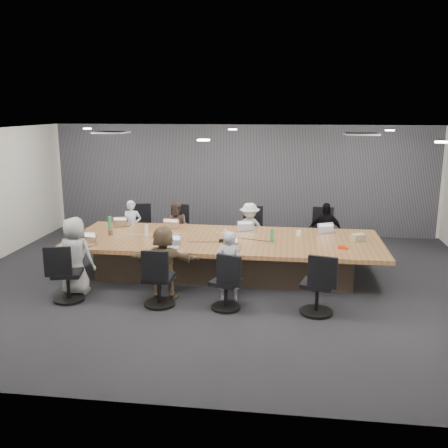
# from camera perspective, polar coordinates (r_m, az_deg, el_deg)

# --- Properties ---
(floor) EXTENTS (10.00, 8.00, 0.00)m
(floor) POSITION_cam_1_polar(r_m,az_deg,el_deg) (9.43, -0.32, -6.77)
(floor) COLOR black
(floor) RESTS_ON ground
(ceiling) EXTENTS (10.00, 8.00, 0.00)m
(ceiling) POSITION_cam_1_polar(r_m,az_deg,el_deg) (8.88, -0.34, 10.48)
(ceiling) COLOR white
(ceiling) RESTS_ON wall_back
(wall_back) EXTENTS (10.00, 0.00, 2.80)m
(wall_back) POSITION_cam_1_polar(r_m,az_deg,el_deg) (12.97, 2.09, 5.09)
(wall_back) COLOR beige
(wall_back) RESTS_ON ground
(wall_front) EXTENTS (10.00, 0.00, 2.80)m
(wall_front) POSITION_cam_1_polar(r_m,az_deg,el_deg) (5.26, -6.33, -7.09)
(wall_front) COLOR beige
(wall_front) RESTS_ON ground
(curtain) EXTENTS (9.80, 0.04, 2.80)m
(curtain) POSITION_cam_1_polar(r_m,az_deg,el_deg) (12.89, 2.05, 5.04)
(curtain) COLOR #4E4D56
(curtain) RESTS_ON ground
(conference_table) EXTENTS (6.00, 2.20, 0.74)m
(conference_table) POSITION_cam_1_polar(r_m,az_deg,el_deg) (9.78, 0.08, -3.57)
(conference_table) COLOR #3E3125
(conference_table) RESTS_ON ground
(chair_0) EXTENTS (0.69, 0.69, 0.81)m
(chair_0) POSITION_cam_1_polar(r_m,az_deg,el_deg) (11.87, -9.91, -0.74)
(chair_0) COLOR black
(chair_0) RESTS_ON ground
(chair_1) EXTENTS (0.72, 0.72, 0.85)m
(chair_1) POSITION_cam_1_polar(r_m,az_deg,el_deg) (11.60, -4.91, -0.83)
(chair_1) COLOR black
(chair_1) RESTS_ON ground
(chair_2) EXTENTS (0.64, 0.64, 0.84)m
(chair_2) POSITION_cam_1_polar(r_m,az_deg,el_deg) (11.37, 3.06, -1.11)
(chair_2) COLOR black
(chair_2) RESTS_ON ground
(chair_3) EXTENTS (0.63, 0.63, 0.87)m
(chair_3) POSITION_cam_1_polar(r_m,az_deg,el_deg) (11.36, 11.31, -1.29)
(chair_3) COLOR black
(chair_3) RESTS_ON ground
(chair_4) EXTENTS (0.66, 0.66, 0.81)m
(chair_4) POSITION_cam_1_polar(r_m,az_deg,el_deg) (8.88, -17.43, -5.91)
(chair_4) COLOR black
(chair_4) RESTS_ON ground
(chair_5) EXTENTS (0.55, 0.55, 0.81)m
(chair_5) POSITION_cam_1_polar(r_m,az_deg,el_deg) (8.35, -7.44, -6.62)
(chair_5) COLOR black
(chair_5) RESTS_ON ground
(chair_6) EXTENTS (0.65, 0.65, 0.76)m
(chair_6) POSITION_cam_1_polar(r_m,az_deg,el_deg) (8.15, 0.22, -7.18)
(chair_6) COLOR black
(chair_6) RESTS_ON ground
(chair_7) EXTENTS (0.68, 0.68, 0.83)m
(chair_7) POSITION_cam_1_polar(r_m,az_deg,el_deg) (8.10, 10.61, -7.29)
(chair_7) COLOR black
(chair_7) RESTS_ON ground
(person_0) EXTENTS (0.47, 0.34, 1.18)m
(person_0) POSITION_cam_1_polar(r_m,az_deg,el_deg) (11.50, -10.46, -0.27)
(person_0) COLOR silver
(person_0) RESTS_ON ground
(laptop_0) EXTENTS (0.33, 0.26, 0.02)m
(laptop_0) POSITION_cam_1_polar(r_m,az_deg,el_deg) (10.96, -11.37, -0.12)
(laptop_0) COLOR #8C6647
(laptop_0) RESTS_ON conference_table
(person_1) EXTENTS (0.60, 0.48, 1.18)m
(person_1) POSITION_cam_1_polar(r_m,az_deg,el_deg) (11.22, -5.30, -0.42)
(person_1) COLOR #453631
(person_1) RESTS_ON ground
(laptop_1) EXTENTS (0.38, 0.29, 0.02)m
(laptop_1) POSITION_cam_1_polar(r_m,az_deg,el_deg) (10.67, -5.97, -0.29)
(laptop_1) COLOR #8C6647
(laptop_1) RESTS_ON conference_table
(person_2) EXTENTS (0.85, 0.59, 1.19)m
(person_2) POSITION_cam_1_polar(r_m,az_deg,el_deg) (10.98, 2.93, -0.66)
(person_2) COLOR #B2BAB0
(person_2) RESTS_ON ground
(laptop_2) EXTENTS (0.36, 0.28, 0.02)m
(laptop_2) POSITION_cam_1_polar(r_m,az_deg,el_deg) (10.42, 2.69, -0.56)
(laptop_2) COLOR #B2B2B7
(laptop_2) RESTS_ON conference_table
(person_3) EXTENTS (0.75, 0.35, 1.24)m
(person_3) POSITION_cam_1_polar(r_m,az_deg,el_deg) (10.98, 11.46, -0.78)
(person_3) COLOR black
(person_3) RESTS_ON ground
(laptop_3) EXTENTS (0.37, 0.30, 0.02)m
(laptop_3) POSITION_cam_1_polar(r_m,az_deg,el_deg) (10.41, 11.69, -0.83)
(laptop_3) COLOR #B2B2B7
(laptop_3) RESTS_ON conference_table
(person_4) EXTENTS (0.72, 0.52, 1.38)m
(person_4) POSITION_cam_1_polar(r_m,az_deg,el_deg) (9.10, -16.64, -3.52)
(person_4) COLOR gray
(person_4) RESTS_ON ground
(laptop_4) EXTENTS (0.36, 0.28, 0.02)m
(laptop_4) POSITION_cam_1_polar(r_m,az_deg,el_deg) (9.57, -15.33, -2.26)
(laptop_4) COLOR #8C6647
(laptop_4) RESTS_ON conference_table
(person_5) EXTENTS (1.21, 0.44, 1.29)m
(person_5) POSITION_cam_1_polar(r_m,az_deg,el_deg) (8.60, -6.89, -4.35)
(person_5) COLOR brown
(person_5) RESTS_ON ground
(laptop_5) EXTENTS (0.30, 0.21, 0.02)m
(laptop_5) POSITION_cam_1_polar(r_m,az_deg,el_deg) (9.08, -6.06, -2.68)
(laptop_5) COLOR #B2B2B7
(laptop_5) RESTS_ON conference_table
(person_6) EXTENTS (0.49, 0.37, 1.23)m
(person_6) POSITION_cam_1_polar(r_m,az_deg,el_deg) (8.41, 0.52, -4.86)
(person_6) COLOR #A3A0B7
(person_6) RESTS_ON ground
(laptop_6) EXTENTS (0.33, 0.27, 0.02)m
(laptop_6) POSITION_cam_1_polar(r_m,az_deg,el_deg) (8.89, 0.96, -2.95)
(laptop_6) COLOR #8C6647
(laptop_6) RESTS_ON conference_table
(bottle_green_left) EXTENTS (0.08, 0.08, 0.27)m
(bottle_green_left) POSITION_cam_1_polar(r_m,az_deg,el_deg) (10.67, -12.93, 0.14)
(bottle_green_left) COLOR #2B7B48
(bottle_green_left) RESTS_ON conference_table
(bottle_green_right) EXTENTS (0.08, 0.08, 0.26)m
(bottle_green_right) POSITION_cam_1_polar(r_m,az_deg,el_deg) (9.43, 5.51, -1.31)
(bottle_green_right) COLOR #2B7B48
(bottle_green_right) RESTS_ON conference_table
(bottle_clear) EXTENTS (0.08, 0.08, 0.23)m
(bottle_clear) POSITION_cam_1_polar(r_m,az_deg,el_deg) (9.93, -8.88, -0.74)
(bottle_clear) COLOR silver
(bottle_clear) RESTS_ON conference_table
(cup_white_far) EXTENTS (0.09, 0.09, 0.09)m
(cup_white_far) POSITION_cam_1_polar(r_m,az_deg,el_deg) (10.01, 0.18, -0.91)
(cup_white_far) COLOR white
(cup_white_far) RESTS_ON conference_table
(cup_white_near) EXTENTS (0.10, 0.10, 0.11)m
(cup_white_near) POSITION_cam_1_polar(r_m,az_deg,el_deg) (9.96, 8.54, -1.06)
(cup_white_near) COLOR white
(cup_white_near) RESTS_ON conference_table
(mug_brown) EXTENTS (0.11, 0.11, 0.10)m
(mug_brown) POSITION_cam_1_polar(r_m,az_deg,el_deg) (10.19, -12.85, -0.94)
(mug_brown) COLOR brown
(mug_brown) RESTS_ON conference_table
(mic_left) EXTENTS (0.17, 0.13, 0.03)m
(mic_left) POSITION_cam_1_polar(r_m,az_deg,el_deg) (9.70, -6.22, -1.61)
(mic_left) COLOR black
(mic_left) RESTS_ON conference_table
(mic_right) EXTENTS (0.19, 0.14, 0.03)m
(mic_right) POSITION_cam_1_polar(r_m,az_deg,el_deg) (9.50, 0.78, -1.84)
(mic_right) COLOR black
(mic_right) RESTS_ON conference_table
(stapler) EXTENTS (0.18, 0.09, 0.06)m
(stapler) POSITION_cam_1_polar(r_m,az_deg,el_deg) (9.40, -0.06, -1.91)
(stapler) COLOR black
(stapler) RESTS_ON conference_table
(canvas_bag) EXTENTS (0.30, 0.27, 0.14)m
(canvas_bag) POSITION_cam_1_polar(r_m,az_deg,el_deg) (9.80, 15.05, -1.52)
(canvas_bag) COLOR tan
(canvas_bag) RESTS_ON conference_table
(snack_packet) EXTENTS (0.19, 0.14, 0.04)m
(snack_packet) POSITION_cam_1_polar(r_m,az_deg,el_deg) (9.23, 13.46, -2.64)
(snack_packet) COLOR red
(snack_packet) RESTS_ON conference_table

